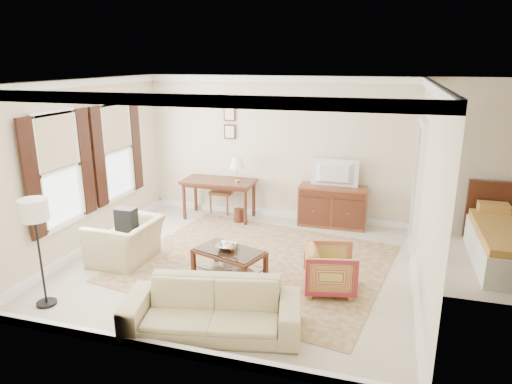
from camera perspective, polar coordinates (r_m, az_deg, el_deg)
The scene contains 20 objects.
room_shell at distance 6.84m, azimuth -2.35°, elevation 10.13°, with size 5.51×5.01×2.91m.
window_front at distance 7.71m, azimuth -23.43°, elevation 2.55°, with size 0.12×1.56×1.80m, color #CCB284, non-canonical shape.
window_rear at distance 8.97m, azimuth -17.01°, elevation 4.95°, with size 0.12×1.56×1.80m, color #CCB284, non-canonical shape.
doorway at distance 8.24m, azimuth 19.47°, elevation 0.37°, with size 0.10×1.12×2.25m, color white, non-canonical shape.
rug at distance 7.55m, azimuth 0.04°, elevation -8.78°, with size 4.02×3.44×0.01m, color #5D281F.
writing_desk at distance 9.42m, azimuth -4.66°, elevation 0.84°, with size 1.48×0.74×0.81m.
desk_chair at distance 9.81m, azimuth -4.30°, elevation 0.40°, with size 0.45×0.45×1.05m, color brown, non-canonical shape.
desk_lamp at distance 9.20m, azimuth -2.38°, elevation 2.81°, with size 0.32×0.32×0.50m, color silver, non-canonical shape.
framed_prints at distance 9.55m, azimuth -3.31°, elevation 8.66°, with size 0.25×0.04×0.68m, color #441F13, non-canonical shape.
sideboard at distance 9.15m, azimuth 9.54°, elevation -1.75°, with size 1.31×0.50×0.81m, color brown.
tv at distance 8.91m, azimuth 9.78°, elevation 3.37°, with size 0.88×0.51×0.12m, color black.
coffee_table at distance 6.98m, azimuth -3.37°, elevation -8.02°, with size 1.17×0.90×0.44m.
fruit_bowl at distance 6.96m, azimuth -3.77°, elevation -6.69°, with size 0.42×0.42×0.10m, color silver.
book_a at distance 7.21m, azimuth -4.01°, elevation -8.60°, with size 0.28×0.04×0.38m, color brown.
book_b at distance 6.95m, azimuth -2.29°, elevation -9.61°, with size 0.28×0.03×0.38m, color brown.
striped_armchair at distance 6.64m, azimuth 9.26°, elevation -9.25°, with size 0.71×0.67×0.73m, color maroon.
club_armchair at distance 7.74m, azimuth -16.03°, elevation -5.06°, with size 1.07×0.70×0.94m, color tan.
backpack at distance 7.73m, azimuth -15.92°, elevation -3.12°, with size 0.32×0.22×0.40m, color black.
sofa at distance 5.65m, azimuth -5.54°, elevation -13.37°, with size 2.12×0.62×0.83m, color tan.
floor_lamp at distance 6.51m, azimuth -25.96°, elevation -2.93°, with size 0.37×0.37×1.50m.
Camera 1 is at (2.18, -6.44, 3.20)m, focal length 32.00 mm.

